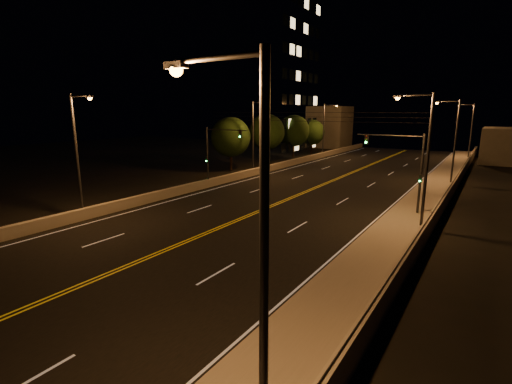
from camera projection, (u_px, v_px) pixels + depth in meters
The scene contains 24 objects.
road at pixel (248, 216), 28.64m from camera, with size 18.00×120.00×0.02m, color black.
sidewalk at pixel (393, 240), 22.89m from camera, with size 3.60×120.00×0.30m, color gray.
curb at pixel (363, 236), 23.90m from camera, with size 0.14×120.00×0.15m, color gray.
parapet_wall at pixel (423, 234), 21.88m from camera, with size 0.30×120.00×1.00m, color #ADA290.
jersey_barrier at pixel (159, 195), 33.73m from camera, with size 0.45×120.00×0.85m, color #ADA290.
distant_building_right at pixel (503, 145), 57.64m from camera, with size 6.00×10.00×5.36m, color #6E685C.
distant_building_left at pixel (329, 127), 82.16m from camera, with size 8.00×8.00×8.91m, color #6E685C.
parapet_rail at pixel (424, 226), 21.77m from camera, with size 0.06×0.06×120.00m, color black.
lane_markings at pixel (248, 216), 28.58m from camera, with size 17.32×116.00×0.00m.
streetlight_0 at pixel (252, 246), 7.54m from camera, with size 2.55×0.28×9.10m.
streetlight_1 at pixel (424, 153), 24.40m from camera, with size 2.55×0.28×9.10m.
streetlight_2 at pixel (453, 137), 39.69m from camera, with size 2.55×0.28×9.10m.
streetlight_3 at pixel (470, 127), 61.61m from camera, with size 2.55×0.28×9.10m.
streetlight_4 at pixel (78, 149), 26.80m from camera, with size 2.55×0.28×9.10m.
streetlight_5 at pixel (255, 133), 46.08m from camera, with size 2.55×0.28×9.10m.
streetlight_6 at pixel (325, 127), 64.59m from camera, with size 2.55×0.28×9.10m.
traffic_signal_right at pixel (408, 164), 28.16m from camera, with size 5.11×0.31×6.30m.
traffic_signal_left at pixel (215, 150), 38.13m from camera, with size 5.11×0.31×6.30m.
overhead_wires at pixel (304, 117), 34.85m from camera, with size 22.00×0.03×0.83m.
building_tower at pixel (243, 69), 68.76m from camera, with size 24.00×15.00×32.40m.
tree_0 at pixel (231, 137), 49.48m from camera, with size 5.30×5.30×7.18m.
tree_1 at pixel (267, 132), 57.35m from camera, with size 5.56×5.56×7.54m.
tree_2 at pixel (294, 131), 63.50m from camera, with size 5.39×5.39×7.30m.
tree_3 at pixel (312, 132), 69.13m from camera, with size 4.71×4.71×6.38m.
Camera 1 is at (15.45, -2.86, 7.94)m, focal length 26.00 mm.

